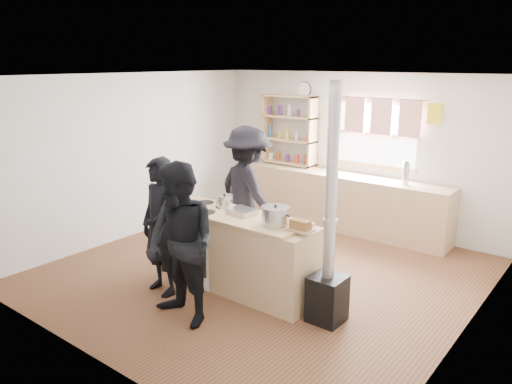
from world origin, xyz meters
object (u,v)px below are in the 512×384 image
cooking_island (244,254)px  person_far (248,192)px  thermos (406,173)px  skillet_greens (186,207)px  bread_board (300,226)px  person_near_right (181,245)px  person_near_left (160,227)px  flue_heater (328,263)px  stockpot_counter (275,216)px  stockpot_stove (225,201)px  roast_tray (242,211)px

cooking_island → person_far: (-0.67, 0.91, 0.45)m
thermos → skillet_greens: 3.37m
bread_board → person_near_right: size_ratio=0.17×
skillet_greens → bread_board: size_ratio=1.09×
thermos → person_near_left: bearing=-114.9°
skillet_greens → person_near_left: (-0.02, -0.40, -0.14)m
cooking_island → person_near_right: (-0.04, -0.96, 0.39)m
person_near_left → flue_heater: bearing=26.1°
skillet_greens → person_near_right: (0.68, -0.74, -0.10)m
cooking_island → stockpot_counter: bearing=-3.5°
stockpot_stove → person_far: 0.80m
person_near_left → person_near_right: bearing=-17.6°
stockpot_counter → person_near_right: size_ratio=0.19×
person_far → cooking_island: bearing=145.1°
roast_tray → flue_heater: 1.26m
person_far → person_near_right: bearing=127.2°
skillet_greens → stockpot_stove: bearing=51.5°
stockpot_stove → thermos: bearing=64.4°
person_near_left → bread_board: bearing=30.0°
skillet_greens → roast_tray: (0.65, 0.28, 0.01)m
thermos → person_near_right: person_near_right is taller
stockpot_stove → roast_tray: bearing=-15.0°
cooking_island → person_near_right: bearing=-92.6°
cooking_island → skillet_greens: (-0.73, -0.22, 0.49)m
cooking_island → person_far: person_far is taller
cooking_island → skillet_greens: size_ratio=6.40×
roast_tray → person_near_right: person_near_right is taller
flue_heater → stockpot_counter: bearing=-179.3°
roast_tray → person_near_right: bearing=-88.0°
cooking_island → roast_tray: 0.51m
skillet_greens → person_near_left: size_ratio=0.19×
roast_tray → person_near_left: bearing=-134.5°
thermos → person_far: bearing=-128.9°
person_near_left → person_near_right: person_near_right is taller
skillet_greens → bread_board: bearing=7.6°
thermos → person_near_right: 3.84m
roast_tray → person_near_right: (0.04, -1.02, -0.11)m
cooking_island → person_near_left: bearing=-140.4°
roast_tray → stockpot_counter: bearing=-9.1°
bread_board → person_far: bearing=147.5°
flue_heater → person_far: bearing=152.8°
bread_board → person_near_left: bearing=-158.6°
cooking_island → stockpot_stove: (-0.43, 0.15, 0.54)m
bread_board → person_near_left: 1.65m
roast_tray → bread_board: size_ratio=1.22×
person_far → stockpot_stove: bearing=126.4°
stockpot_counter → person_near_right: bearing=-118.8°
stockpot_stove → person_far: person_far is taller
person_near_right → roast_tray: bearing=100.6°
thermos → flue_heater: (0.32, -2.79, -0.41)m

